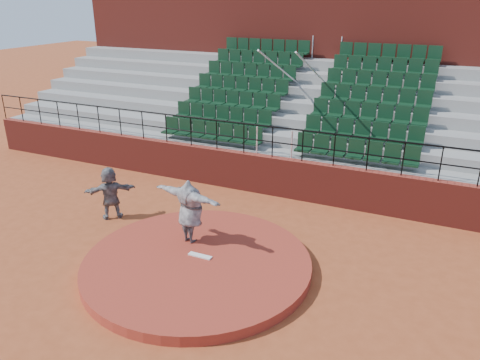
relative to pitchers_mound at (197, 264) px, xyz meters
name	(u,v)px	position (x,y,z in m)	size (l,w,h in m)	color
ground	(197,268)	(0.00, 0.00, -0.12)	(90.00, 90.00, 0.00)	#A14824
pitchers_mound	(197,264)	(0.00, 0.00, 0.00)	(5.50, 5.50, 0.25)	#9D3323
pitching_rubber	(200,256)	(0.00, 0.15, 0.14)	(0.60, 0.15, 0.03)	white
boundary_wall	(272,176)	(0.00, 5.00, 0.53)	(24.00, 0.30, 1.30)	maroon
wall_railing	(273,135)	(0.00, 5.00, 1.90)	(24.04, 0.05, 1.03)	black
seating_deck	(306,125)	(0.00, 8.64, 1.33)	(24.00, 5.97, 4.63)	gray
press_box_facade	(334,58)	(0.00, 12.60, 3.43)	(24.00, 3.00, 7.10)	maroon
pitcher	(190,211)	(-0.59, 0.74, 0.97)	(2.08, 0.57, 1.69)	black
fielder	(110,193)	(-3.66, 1.39, 0.67)	(1.47, 0.47, 1.58)	black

